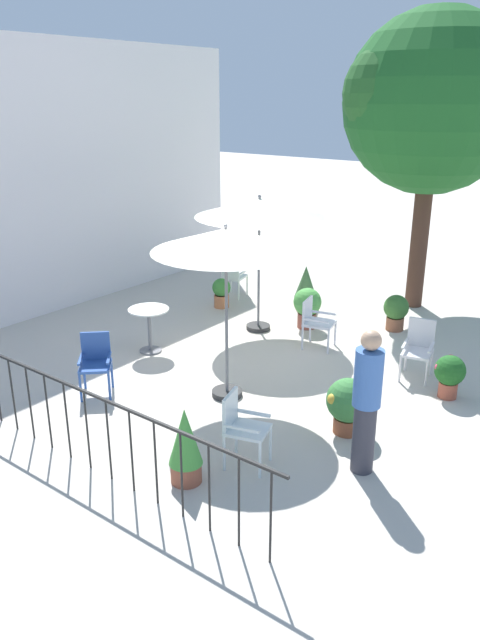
{
  "coord_description": "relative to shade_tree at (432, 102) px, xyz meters",
  "views": [
    {
      "loc": [
        -7.27,
        -5.35,
        4.13
      ],
      "look_at": [
        0.0,
        0.22,
        0.77
      ],
      "focal_mm": 34.74,
      "sensor_mm": 36.0,
      "label": 1
    }
  ],
  "objects": [
    {
      "name": "potted_plant_6",
      "position": [
        -1.61,
        -0.33,
        -3.6
      ],
      "size": [
        0.46,
        0.46,
        0.67
      ],
      "color": "brown",
      "rests_on": "ground"
    },
    {
      "name": "potted_plant_5",
      "position": [
        -3.69,
        -2.07,
        -3.6
      ],
      "size": [
        0.45,
        0.44,
        0.64
      ],
      "color": "#A9503A",
      "rests_on": "ground"
    },
    {
      "name": "potted_plant_0",
      "position": [
        -2.49,
        1.04,
        -3.54
      ],
      "size": [
        0.52,
        0.52,
        0.76
      ],
      "color": "brown",
      "rests_on": "ground"
    },
    {
      "name": "patio_chair_3",
      "position": [
        -3.29,
        -1.44,
        -3.47
      ],
      "size": [
        0.57,
        0.52,
        0.9
      ],
      "color": "silver",
      "rests_on": "ground"
    },
    {
      "name": "patio_chair_4",
      "position": [
        -1.92,
        3.23,
        -3.47
      ],
      "size": [
        0.58,
        0.53,
        0.88
      ],
      "color": "white",
      "rests_on": "ground"
    },
    {
      "name": "villa_facade",
      "position": [
        -4.6,
        5.69,
        -1.41
      ],
      "size": [
        10.24,
        0.3,
        5.13
      ],
      "primitive_type": "cube",
      "color": "white",
      "rests_on": "ground"
    },
    {
      "name": "ground_plane",
      "position": [
        -4.6,
        0.78,
        -3.97
      ],
      "size": [
        60.0,
        60.0,
        0.0
      ],
      "primitive_type": "plane",
      "color": "beige"
    },
    {
      "name": "potted_plant_4",
      "position": [
        -5.45,
        -1.39,
        -3.56
      ],
      "size": [
        0.58,
        0.57,
        0.74
      ],
      "color": "brown",
      "rests_on": "ground"
    },
    {
      "name": "patio_umbrella_1",
      "position": [
        -3.13,
        1.7,
        -1.73
      ],
      "size": [
        2.28,
        2.28,
        2.49
      ],
      "color": "#2D2D2D",
      "rests_on": "ground"
    },
    {
      "name": "potted_plant_2",
      "position": [
        -1.59,
        1.63,
        -3.49
      ],
      "size": [
        0.45,
        0.45,
        0.9
      ],
      "color": "#C76B4A",
      "rests_on": "ground"
    },
    {
      "name": "terrace_railing",
      "position": [
        -8.01,
        0.78,
        -3.29
      ],
      "size": [
        0.03,
        5.85,
        1.01
      ],
      "color": "black",
      "rests_on": "ground"
    },
    {
      "name": "potted_plant_3",
      "position": [
        -2.55,
        3.04,
        -3.65
      ],
      "size": [
        0.38,
        0.38,
        0.61
      ],
      "color": "#C47246",
      "rests_on": "ground"
    },
    {
      "name": "standing_person",
      "position": [
        -6.11,
        -1.94,
        -3.07
      ],
      "size": [
        0.43,
        0.43,
        1.74
      ],
      "color": "#33333D",
      "rests_on": "ground"
    },
    {
      "name": "patio_chair_0",
      "position": [
        -6.87,
        -0.75,
        -3.44
      ],
      "size": [
        0.54,
        0.57,
        0.91
      ],
      "color": "silver",
      "rests_on": "ground"
    },
    {
      "name": "cafe_table_0",
      "position": [
        -5.1,
        2.54,
        -3.44
      ],
      "size": [
        0.68,
        0.68,
        0.77
      ],
      "color": "white",
      "rests_on": "ground"
    },
    {
      "name": "potted_plant_1",
      "position": [
        -7.52,
        -0.47,
        -3.5
      ],
      "size": [
        0.38,
        0.38,
        0.92
      ],
      "color": "brown",
      "rests_on": "ground"
    },
    {
      "name": "patio_umbrella_0",
      "position": [
        -5.58,
        0.48,
        -1.7
      ],
      "size": [
        2.03,
        2.03,
        2.52
      ],
      "color": "#2D2D2D",
      "rests_on": "ground"
    },
    {
      "name": "patio_chair_2",
      "position": [
        -3.22,
        0.44,
        -3.47
      ],
      "size": [
        0.57,
        0.59,
        0.85
      ],
      "color": "white",
      "rests_on": "ground"
    },
    {
      "name": "shade_tree",
      "position": [
        0.0,
        0.0,
        0.0
      ],
      "size": [
        3.52,
        3.35,
        5.64
      ],
      "color": "#4D3124",
      "rests_on": "ground"
    },
    {
      "name": "patio_chair_1",
      "position": [
        -6.65,
        2.06,
        -3.45
      ],
      "size": [
        0.64,
        0.63,
        0.9
      ],
      "color": "#2A4F9D",
      "rests_on": "ground"
    }
  ]
}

